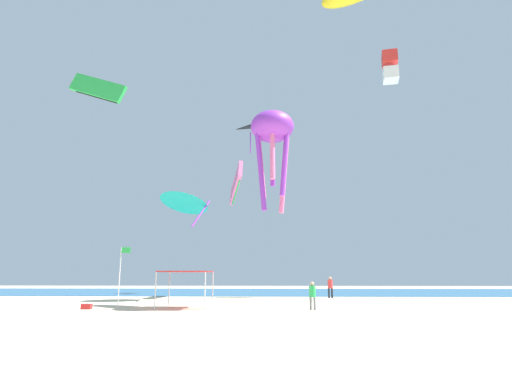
# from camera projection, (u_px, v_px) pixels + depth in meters

# --- Properties ---
(ground) EXTENTS (110.00, 110.00, 0.10)m
(ground) POSITION_uv_depth(u_px,v_px,m) (240.00, 315.00, 20.85)
(ground) COLOR beige
(ocean_strip) EXTENTS (110.00, 22.39, 0.03)m
(ocean_strip) POSITION_uv_depth(u_px,v_px,m) (257.00, 292.00, 48.78)
(ocean_strip) COLOR #28608C
(ocean_strip) RESTS_ON ground
(canopy_tent) EXTENTS (2.89, 3.29, 2.19)m
(canopy_tent) POSITION_uv_depth(u_px,v_px,m) (186.00, 273.00, 25.09)
(canopy_tent) COLOR #B2B2B7
(canopy_tent) RESTS_ON ground
(person_near_tent) EXTENTS (0.45, 0.43, 1.82)m
(person_near_tent) POSITION_uv_depth(u_px,v_px,m) (330.00, 285.00, 35.66)
(person_near_tent) COLOR black
(person_near_tent) RESTS_ON ground
(person_leftmost) EXTENTS (0.38, 0.38, 1.58)m
(person_leftmost) POSITION_uv_depth(u_px,v_px,m) (312.00, 293.00, 23.68)
(person_leftmost) COLOR slate
(person_leftmost) RESTS_ON ground
(banner_flag) EXTENTS (0.61, 0.06, 3.63)m
(banner_flag) POSITION_uv_depth(u_px,v_px,m) (121.00, 271.00, 24.99)
(banner_flag) COLOR silver
(banner_flag) RESTS_ON ground
(cooler_box) EXTENTS (0.57, 0.37, 0.35)m
(cooler_box) POSITION_uv_depth(u_px,v_px,m) (87.00, 306.00, 24.05)
(cooler_box) COLOR red
(cooler_box) RESTS_ON ground
(kite_parafoil_green) EXTENTS (4.37, 1.14, 2.67)m
(kite_parafoil_green) POSITION_uv_depth(u_px,v_px,m) (98.00, 88.00, 28.65)
(kite_parafoil_green) COLOR green
(kite_box_red) EXTENTS (1.73, 1.80, 3.19)m
(kite_box_red) POSITION_uv_depth(u_px,v_px,m) (390.00, 67.00, 41.48)
(kite_box_red) COLOR red
(kite_delta_teal) EXTENTS (5.49, 5.50, 3.53)m
(kite_delta_teal) POSITION_uv_depth(u_px,v_px,m) (185.00, 200.00, 34.22)
(kite_delta_teal) COLOR teal
(kite_octopus_purple) EXTENTS (2.84, 2.84, 6.67)m
(kite_octopus_purple) POSITION_uv_depth(u_px,v_px,m) (272.00, 132.00, 26.88)
(kite_octopus_purple) COLOR purple
(kite_diamond_black) EXTENTS (3.35, 3.35, 3.65)m
(kite_diamond_black) POSITION_uv_depth(u_px,v_px,m) (251.00, 128.00, 48.14)
(kite_diamond_black) COLOR black
(kite_parafoil_pink) EXTENTS (1.59, 5.48, 3.36)m
(kite_parafoil_pink) POSITION_uv_depth(u_px,v_px,m) (236.00, 184.00, 38.75)
(kite_parafoil_pink) COLOR pink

